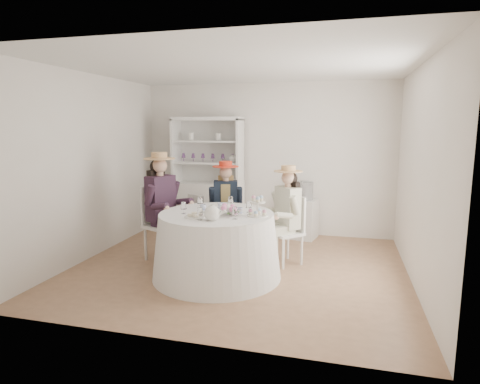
# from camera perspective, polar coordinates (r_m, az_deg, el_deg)

# --- Properties ---
(ground) EXTENTS (4.50, 4.50, 0.00)m
(ground) POSITION_cam_1_polar(r_m,az_deg,el_deg) (5.66, -0.26, -10.70)
(ground) COLOR #8A6245
(ground) RESTS_ON ground
(ceiling) EXTENTS (4.50, 4.50, 0.00)m
(ceiling) POSITION_cam_1_polar(r_m,az_deg,el_deg) (5.37, -0.28, 17.46)
(ceiling) COLOR white
(ceiling) RESTS_ON wall_back
(wall_back) EXTENTS (4.50, 0.00, 4.50)m
(wall_back) POSITION_cam_1_polar(r_m,az_deg,el_deg) (7.30, 3.76, 4.67)
(wall_back) COLOR silver
(wall_back) RESTS_ON ground
(wall_front) EXTENTS (4.50, 0.00, 4.50)m
(wall_front) POSITION_cam_1_polar(r_m,az_deg,el_deg) (3.48, -8.73, -0.56)
(wall_front) COLOR silver
(wall_front) RESTS_ON ground
(wall_left) EXTENTS (0.00, 4.50, 4.50)m
(wall_left) POSITION_cam_1_polar(r_m,az_deg,el_deg) (6.31, -20.46, 3.38)
(wall_left) COLOR silver
(wall_left) RESTS_ON ground
(wall_right) EXTENTS (0.00, 4.50, 4.50)m
(wall_right) POSITION_cam_1_polar(r_m,az_deg,el_deg) (5.25, 24.21, 2.06)
(wall_right) COLOR silver
(wall_right) RESTS_ON ground
(tea_table) EXTENTS (1.67, 1.67, 0.84)m
(tea_table) POSITION_cam_1_polar(r_m,az_deg,el_deg) (5.25, -3.33, -7.53)
(tea_table) COLOR white
(tea_table) RESTS_ON ground
(hutch) EXTENTS (1.33, 0.70, 2.10)m
(hutch) POSITION_cam_1_polar(r_m,az_deg,el_deg) (7.31, -4.47, -0.09)
(hutch) COLOR silver
(hutch) RESTS_ON ground
(side_table) EXTENTS (0.52, 0.52, 0.68)m
(side_table) POSITION_cam_1_polar(r_m,az_deg,el_deg) (7.11, 8.99, -3.79)
(side_table) COLOR silver
(side_table) RESTS_ON ground
(hatbox) EXTENTS (0.35, 0.35, 0.31)m
(hatbox) POSITION_cam_1_polar(r_m,az_deg,el_deg) (7.01, 9.09, 0.18)
(hatbox) COLOR black
(hatbox) RESTS_ON side_table
(guest_left) EXTENTS (0.66, 0.60, 1.58)m
(guest_left) POSITION_cam_1_polar(r_m,az_deg,el_deg) (5.88, -11.03, -1.14)
(guest_left) COLOR silver
(guest_left) RESTS_ON ground
(guest_mid) EXTENTS (0.53, 0.57, 1.41)m
(guest_mid) POSITION_cam_1_polar(r_m,az_deg,el_deg) (6.18, -2.04, -1.30)
(guest_mid) COLOR silver
(guest_mid) RESTS_ON ground
(guest_right) EXTENTS (0.60, 0.60, 1.41)m
(guest_right) POSITION_cam_1_polar(r_m,az_deg,el_deg) (5.64, 6.58, -2.46)
(guest_right) COLOR silver
(guest_right) RESTS_ON ground
(spare_chair) EXTENTS (0.48, 0.48, 0.87)m
(spare_chair) POSITION_cam_1_polar(r_m,az_deg,el_deg) (6.53, -5.64, -3.77)
(spare_chair) COLOR silver
(spare_chair) RESTS_ON ground
(teacup_a) EXTENTS (0.11, 0.11, 0.06)m
(teacup_a) POSITION_cam_1_polar(r_m,az_deg,el_deg) (5.33, -5.26, -2.22)
(teacup_a) COLOR white
(teacup_a) RESTS_ON tea_table
(teacup_b) EXTENTS (0.08, 0.08, 0.07)m
(teacup_b) POSITION_cam_1_polar(r_m,az_deg,el_deg) (5.41, -2.83, -1.99)
(teacup_b) COLOR white
(teacup_b) RESTS_ON tea_table
(teacup_c) EXTENTS (0.10, 0.10, 0.06)m
(teacup_c) POSITION_cam_1_polar(r_m,az_deg,el_deg) (5.13, -0.05, -2.65)
(teacup_c) COLOR white
(teacup_c) RESTS_ON tea_table
(flower_bowl) EXTENTS (0.28, 0.28, 0.05)m
(flower_bowl) POSITION_cam_1_polar(r_m,az_deg,el_deg) (5.08, -0.90, -2.83)
(flower_bowl) COLOR white
(flower_bowl) RESTS_ON tea_table
(flower_arrangement) EXTENTS (0.20, 0.20, 0.07)m
(flower_arrangement) POSITION_cam_1_polar(r_m,az_deg,el_deg) (4.97, -1.75, -2.30)
(flower_arrangement) COLOR pink
(flower_arrangement) RESTS_ON tea_table
(table_teapot) EXTENTS (0.26, 0.19, 0.20)m
(table_teapot) POSITION_cam_1_polar(r_m,az_deg,el_deg) (4.73, -3.96, -3.04)
(table_teapot) COLOR white
(table_teapot) RESTS_ON tea_table
(sandwich_plate) EXTENTS (0.26, 0.26, 0.06)m
(sandwich_plate) POSITION_cam_1_polar(r_m,az_deg,el_deg) (4.92, -6.43, -3.43)
(sandwich_plate) COLOR white
(sandwich_plate) RESTS_ON tea_table
(cupcake_stand) EXTENTS (0.26, 0.26, 0.25)m
(cupcake_stand) POSITION_cam_1_polar(r_m,az_deg,el_deg) (4.95, 2.49, -2.40)
(cupcake_stand) COLOR white
(cupcake_stand) RESTS_ON tea_table
(stemware_set) EXTENTS (0.86, 0.90, 0.15)m
(stemware_set) POSITION_cam_1_polar(r_m,az_deg,el_deg) (5.12, -3.38, -2.18)
(stemware_set) COLOR white
(stemware_set) RESTS_ON tea_table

